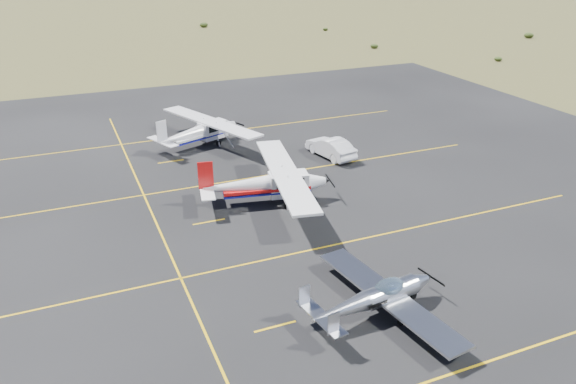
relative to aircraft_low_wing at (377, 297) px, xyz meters
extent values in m
plane|color=#383D1C|center=(-1.61, 4.45, -0.95)|extent=(1600.00, 1600.00, 0.00)
cube|color=black|center=(-1.61, 11.45, -0.95)|extent=(72.00, 72.00, 0.02)
cube|color=silver|center=(0.67, 0.09, -0.19)|extent=(2.72, 9.22, 0.12)
ellipsoid|color=#99BFD8|center=(0.67, 0.09, 0.29)|extent=(1.77, 1.17, 0.83)
cube|color=silver|center=(-3.03, -0.43, 0.09)|extent=(1.12, 3.10, 0.06)
cube|color=silver|center=(-3.03, -1.55, 0.54)|extent=(0.56, 0.14, 1.01)
cube|color=silver|center=(-3.34, 0.65, 0.54)|extent=(0.56, 0.14, 1.01)
cylinder|color=black|center=(2.27, 0.32, -0.77)|extent=(0.35, 0.14, 0.34)
cylinder|color=black|center=(0.64, -1.14, -0.74)|extent=(0.42, 0.17, 0.40)
cylinder|color=black|center=(0.30, 1.27, -0.74)|extent=(0.42, 0.17, 0.40)
cube|color=silver|center=(1.06, 12.88, 0.24)|extent=(2.68, 1.74, 1.53)
cube|color=silver|center=(0.84, 12.92, 1.03)|extent=(4.05, 12.54, 0.16)
cube|color=black|center=(1.06, 12.88, 0.56)|extent=(2.03, 1.66, 0.62)
cube|color=red|center=(-0.38, 13.15, 0.13)|extent=(5.80, 2.35, 0.20)
cube|color=red|center=(-4.16, 13.87, 1.32)|extent=(0.96, 0.26, 1.81)
cube|color=silver|center=(-4.16, 13.87, 0.41)|extent=(1.51, 3.71, 0.07)
cylinder|color=black|center=(2.50, 12.60, -0.74)|extent=(0.42, 0.19, 0.41)
cylinder|color=black|center=(0.50, 11.78, -0.69)|extent=(0.52, 0.24, 0.50)
cylinder|color=black|center=(0.95, 14.11, -0.69)|extent=(0.52, 0.24, 0.50)
cube|color=silver|center=(-0.29, 26.08, 0.16)|extent=(2.59, 1.98, 1.42)
cube|color=silver|center=(-0.49, 26.00, 0.89)|extent=(5.81, 11.31, 0.15)
cube|color=black|center=(-0.29, 26.08, 0.45)|extent=(2.02, 1.78, 0.58)
cube|color=silver|center=(-1.56, 25.57, 0.05)|extent=(5.32, 3.09, 0.19)
cube|color=silver|center=(-4.87, 24.24, 1.15)|extent=(0.85, 0.40, 1.68)
cube|color=silver|center=(-4.87, 24.24, 0.32)|extent=(1.98, 3.41, 0.06)
cylinder|color=black|center=(0.97, 26.59, -0.75)|extent=(0.39, 0.24, 0.38)
cylinder|color=black|center=(-0.18, 24.94, -0.71)|extent=(0.48, 0.30, 0.46)
cylinder|color=black|center=(-1.00, 26.98, -0.71)|extent=(0.48, 0.30, 0.46)
imported|color=white|center=(7.29, 19.10, -0.17)|extent=(2.51, 4.94, 1.55)
camera|label=1|loc=(-11.96, -17.99, 14.90)|focal=35.00mm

